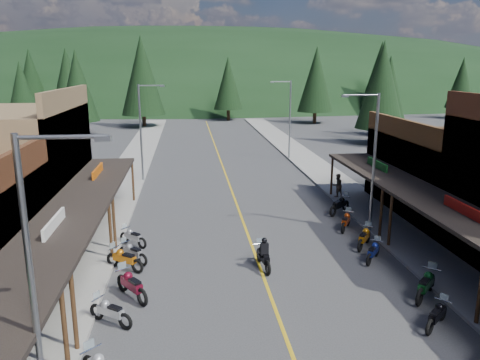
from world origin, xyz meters
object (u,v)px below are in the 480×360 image
object	(u,v)px
streetlight_0	(38,280)
pine_10	(77,86)
streetlight_1	(142,128)
bike_east_8	(426,283)
bike_east_10	(364,237)
pine_8	(22,97)
shop_east_3	(451,174)
pine_9	(389,89)
bike_west_7	(110,311)
pine_3	(228,83)
bike_east_11	(346,220)
bike_west_11	(133,236)
pine_6	(462,83)
pine_11	(382,85)
pedestrian_east_b	(337,185)
pine_5	(380,73)
pine_4	(316,79)
rider_on_bike	(264,255)
pine_1	(67,79)
bike_west_8	(132,284)
shop_west_3	(8,170)
streetlight_2	(372,157)
bike_east_9	(373,251)
bike_west_9	(124,258)
streetlight_3	(289,116)
pine_2	(142,75)
bike_east_7	(437,314)
bike_west_10	(133,252)
bike_east_12	(340,204)

from	to	relation	value
streetlight_0	pine_10	xyz separation A→B (m)	(-11.05, 56.00, 2.32)
streetlight_1	bike_east_8	distance (m)	25.93
bike_east_10	pine_8	bearing A→B (deg)	165.20
shop_east_3	pine_8	distance (m)	45.98
streetlight_1	pine_10	bearing A→B (deg)	111.53
pine_9	bike_west_7	bearing A→B (deg)	-123.66
pine_3	bike_east_11	distance (m)	57.76
bike_west_11	pine_6	bearing A→B (deg)	-0.95
pine_11	pedestrian_east_b	world-z (taller)	pine_11
streetlight_0	pine_5	distance (m)	88.17
pine_4	rider_on_bike	world-z (taller)	pine_4
bike_west_7	bike_east_10	distance (m)	13.80
pine_1	bike_west_8	xyz separation A→B (m)	(18.24, -68.59, -6.57)
shop_west_3	pine_11	size ratio (longest dim) A/B	0.88
streetlight_2	bike_east_9	size ratio (longest dim) A/B	4.15
pine_11	bike_east_8	world-z (taller)	pine_11
bike_west_9	bike_east_9	xyz separation A→B (m)	(12.10, -0.33, -0.06)
shop_west_3	pine_10	world-z (taller)	pine_10
bike_west_8	streetlight_3	bearing A→B (deg)	31.04
pine_2	pine_10	xyz separation A→B (m)	(-8.00, -8.00, -1.21)
bike_west_7	bike_east_7	xyz separation A→B (m)	(11.99, -1.57, -0.03)
shop_west_3	streetlight_1	distance (m)	12.73
streetlight_3	bike_west_8	bearing A→B (deg)	-113.98
streetlight_0	bike_east_9	distance (m)	16.57
bike_west_10	bike_east_9	world-z (taller)	bike_west_10
streetlight_3	bike_west_11	xyz separation A→B (m)	(-13.31, -22.63, -3.91)
pine_5	rider_on_bike	xyz separation A→B (m)	(-33.85, -68.25, -7.33)
bike_west_7	bike_west_11	world-z (taller)	bike_west_7
bike_west_11	bike_east_12	distance (m)	13.48
pine_2	bike_east_9	world-z (taller)	pine_2
shop_west_3	streetlight_0	size ratio (longest dim) A/B	1.36
streetlight_2	pedestrian_east_b	size ratio (longest dim) A/B	4.69
shop_east_3	pedestrian_east_b	distance (m)	7.55
bike_west_8	pedestrian_east_b	size ratio (longest dim) A/B	1.37
streetlight_1	pine_6	xyz separation A→B (m)	(52.95, 42.00, 2.02)
pine_4	pedestrian_east_b	size ratio (longest dim) A/B	7.33
pine_6	pine_9	bearing A→B (deg)	-139.18
pine_11	bike_east_7	distance (m)	43.13
streetlight_2	pine_10	bearing A→B (deg)	120.71
bike_east_11	pedestrian_east_b	distance (m)	6.76
pine_3	bike_west_9	distance (m)	62.84
pine_4	bike_west_8	distance (m)	63.57
pine_9	bike_west_10	size ratio (longest dim) A/B	5.46
streetlight_0	rider_on_bike	xyz separation A→B (m)	(7.10, 9.75, -3.80)
bike_east_9	bike_west_7	bearing A→B (deg)	-121.25
bike_east_7	bike_east_9	bearing A→B (deg)	137.82
streetlight_3	bike_east_12	xyz separation A→B (m)	(-0.50, -18.43, -3.81)
streetlight_3	bike_east_7	size ratio (longest dim) A/B	4.20
streetlight_1	bike_west_8	distance (m)	20.97
pine_4	pine_5	size ratio (longest dim) A/B	0.89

